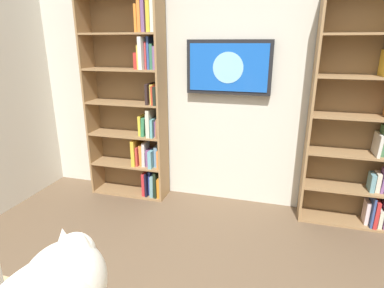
% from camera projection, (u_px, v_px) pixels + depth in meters
% --- Properties ---
extents(wall_back, '(4.52, 0.06, 2.70)m').
position_uv_depth(wall_back, '(236.00, 76.00, 3.16)').
color(wall_back, beige).
rests_on(wall_back, ground).
extents(bookshelf_left, '(0.85, 0.28, 2.10)m').
position_uv_depth(bookshelf_left, '(372.00, 116.00, 2.77)').
color(bookshelf_left, '#937047').
rests_on(bookshelf_left, ground).
extents(bookshelf_right, '(0.86, 0.28, 2.12)m').
position_uv_depth(bookshelf_right, '(136.00, 105.00, 3.37)').
color(bookshelf_right, '#937047').
rests_on(bookshelf_right, ground).
extents(wall_mounted_tv, '(0.84, 0.07, 0.52)m').
position_uv_depth(wall_mounted_tv, '(229.00, 67.00, 3.07)').
color(wall_mounted_tv, black).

